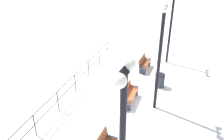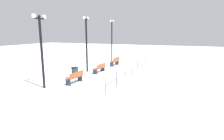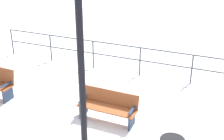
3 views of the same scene
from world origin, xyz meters
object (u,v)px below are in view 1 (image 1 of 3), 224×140
object	(u,v)px
lamppost_far	(171,20)
trash_bin	(160,80)
lamppost_middle	(161,47)
bench_third	(144,63)
bench_second	(129,94)

from	to	relation	value
lamppost_far	trash_bin	bearing A→B (deg)	-90.70
lamppost_middle	lamppost_far	distance (m)	5.71
lamppost_middle	bench_third	bearing A→B (deg)	108.15
bench_second	bench_third	distance (m)	3.95
lamppost_far	trash_bin	distance (m)	4.45
bench_second	bench_third	bearing A→B (deg)	91.61
bench_third	trash_bin	world-z (taller)	bench_third
bench_third	trash_bin	size ratio (longest dim) A/B	2.03
lamppost_middle	trash_bin	world-z (taller)	lamppost_middle
bench_second	lamppost_middle	distance (m)	3.06
lamppost_middle	trash_bin	distance (m)	3.52
bench_second	bench_third	xyz separation A→B (m)	(0.03, 3.95, 0.02)
bench_second	lamppost_far	world-z (taller)	lamppost_far
lamppost_middle	lamppost_far	world-z (taller)	lamppost_middle
bench_second	trash_bin	bearing A→B (deg)	59.53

